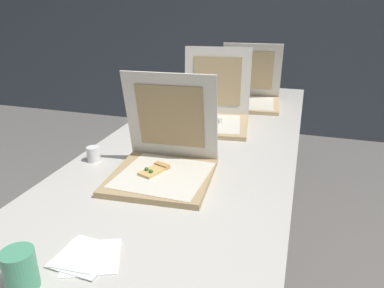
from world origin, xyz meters
The scene contains 10 objects.
wall_back centered at (0.00, 3.05, 1.30)m, with size 10.00×0.10×2.60m, color #4C5660.
table centered at (0.00, 0.68, 0.69)m, with size 0.90×2.47×0.73m.
pizza_box_front centered at (-0.03, 0.29, 0.79)m, with size 0.39×0.40×0.38m.
pizza_box_middle centered at (0.00, 0.94, 0.79)m, with size 0.42×0.45×0.39m.
pizza_box_back centered at (0.13, 1.39, 0.79)m, with size 0.40×0.40×0.37m.
cup_white_far centered at (-0.24, 1.09, 0.76)m, with size 0.05×0.05×0.06m, color white.
cup_white_mid centered at (-0.30, 0.77, 0.76)m, with size 0.05×0.05×0.06m, color white.
cup_white_near_left centered at (-0.36, 0.34, 0.76)m, with size 0.05×0.05×0.06m, color white.
cup_printed_front centered at (-0.14, -0.35, 0.78)m, with size 0.08×0.08×0.10m, color #4C9E75.
napkin_pile centered at (-0.05, -0.21, 0.74)m, with size 0.19×0.19×0.01m.
Camera 1 is at (0.44, -0.88, 1.37)m, focal length 34.35 mm.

